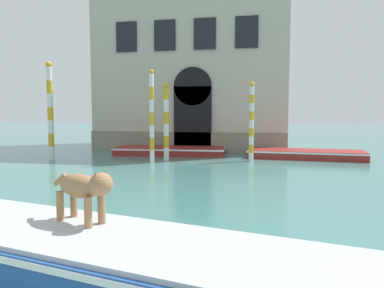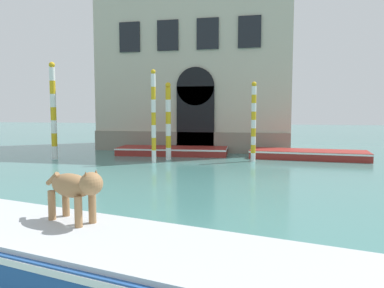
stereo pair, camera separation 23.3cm
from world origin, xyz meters
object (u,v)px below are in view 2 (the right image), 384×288
at_px(boat_moored_near_palazzo, 173,151).
at_px(boat_moored_far, 308,154).
at_px(boat_foreground, 157,273).
at_px(mooring_pole_1, 154,116).
at_px(mooring_pole_3, 254,121).
at_px(mooring_pole_0, 168,121).
at_px(dog_on_deck, 75,187).
at_px(mooring_pole_2, 53,111).

relative_size(boat_moored_near_palazzo, boat_moored_far, 1.04).
relative_size(boat_foreground, boat_moored_near_palazzo, 1.43).
height_order(boat_moored_near_palazzo, mooring_pole_1, mooring_pole_1).
distance_m(boat_foreground, mooring_pole_3, 13.05).
relative_size(mooring_pole_0, mooring_pole_1, 0.88).
relative_size(dog_on_deck, mooring_pole_2, 0.24).
xyz_separation_m(mooring_pole_0, mooring_pole_3, (3.91, 0.30, -0.01)).
xyz_separation_m(mooring_pole_0, mooring_pole_2, (-5.30, -1.01, 0.48)).
height_order(dog_on_deck, mooring_pole_3, mooring_pole_3).
xyz_separation_m(boat_foreground, boat_moored_far, (2.92, 14.40, -0.18)).
distance_m(mooring_pole_0, mooring_pole_1, 1.21).
bearing_deg(mooring_pole_2, mooring_pole_3, 8.12).
bearing_deg(mooring_pole_1, mooring_pole_0, 73.41).
bearing_deg(boat_moored_near_palazzo, dog_on_deck, -84.81).
bearing_deg(boat_moored_near_palazzo, mooring_pole_1, -95.13).
bearing_deg(boat_moored_near_palazzo, boat_foreground, -79.94).
relative_size(mooring_pole_2, mooring_pole_3, 1.27).
bearing_deg(boat_foreground, mooring_pole_3, 100.53).
distance_m(mooring_pole_0, mooring_pole_3, 3.92).
xyz_separation_m(boat_moored_far, mooring_pole_1, (-6.77, -2.87, 1.84)).
height_order(boat_foreground, boat_moored_far, boat_foreground).
distance_m(boat_moored_far, mooring_pole_1, 7.58).
xyz_separation_m(boat_moored_far, mooring_pole_2, (-11.73, -2.75, 2.08)).
distance_m(boat_foreground, dog_on_deck, 1.75).
xyz_separation_m(boat_foreground, mooring_pole_3, (0.40, 12.96, 1.42)).
bearing_deg(dog_on_deck, mooring_pole_1, 125.64).
height_order(dog_on_deck, mooring_pole_1, mooring_pole_1).
height_order(boat_moored_near_palazzo, mooring_pole_3, mooring_pole_3).
bearing_deg(boat_moored_far, mooring_pole_3, -146.48).
bearing_deg(boat_foreground, dog_on_deck, 168.78).
xyz_separation_m(boat_foreground, mooring_pole_2, (-8.80, 11.65, 1.90)).
distance_m(boat_moored_near_palazzo, mooring_pole_3, 4.78).
relative_size(boat_foreground, mooring_pole_3, 2.31).
bearing_deg(mooring_pole_3, boat_moored_far, 29.68).
xyz_separation_m(boat_foreground, boat_moored_near_palazzo, (-3.82, 14.52, -0.18)).
relative_size(dog_on_deck, mooring_pole_1, 0.27).
distance_m(mooring_pole_0, mooring_pole_2, 5.41).
height_order(boat_foreground, mooring_pole_0, mooring_pole_0).
bearing_deg(boat_foreground, mooring_pole_2, 139.39).
height_order(boat_foreground, mooring_pole_2, mooring_pole_2).
relative_size(mooring_pole_1, mooring_pole_3, 1.14).
relative_size(boat_moored_near_palazzo, mooring_pole_0, 1.61).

